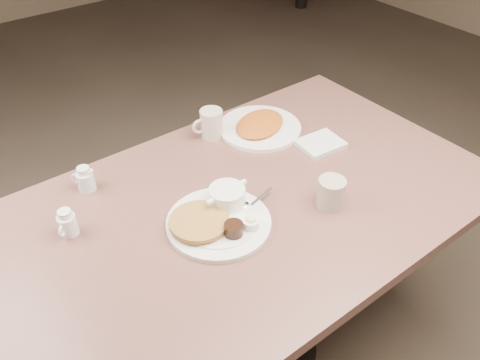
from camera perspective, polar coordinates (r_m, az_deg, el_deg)
diner_table at (r=1.55m, az=0.45°, el=-7.29°), size 1.50×0.90×0.75m
main_plate at (r=1.36m, az=-2.58°, el=-4.23°), size 0.37×0.32×0.07m
coffee_mug_near at (r=1.42m, az=10.59°, el=-1.39°), size 0.12×0.09×0.09m
napkin at (r=1.68m, az=9.33°, el=4.16°), size 0.15×0.13×0.02m
coffee_mug_far at (r=1.69m, az=-3.42°, el=6.54°), size 0.12×0.09×0.10m
creamer_left at (r=1.39m, az=-19.44°, el=-4.77°), size 0.07×0.06×0.08m
creamer_right at (r=1.53m, az=-17.54°, el=0.07°), size 0.07×0.07×0.08m
hash_plate at (r=1.74m, az=2.32°, el=6.23°), size 0.38×0.38×0.04m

